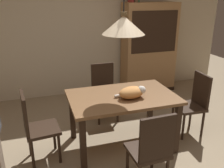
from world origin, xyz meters
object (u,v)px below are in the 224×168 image
object	(u,v)px
chair_left_side	(35,125)
pendant_lamp	(124,25)
chair_near_front	(151,148)
hutch_bookcase	(149,50)
cat_sleeping	(132,92)
chair_right_side	(194,101)
dining_table	(122,103)
chair_far_back	(104,89)

from	to	relation	value
chair_left_side	pendant_lamp	size ratio (longest dim) A/B	0.72
chair_near_front	hutch_bookcase	bearing A→B (deg)	65.27
chair_left_side	cat_sleeping	size ratio (longest dim) A/B	2.36
chair_right_side	chair_left_side	distance (m)	2.26
chair_left_side	cat_sleeping	distance (m)	1.27
chair_left_side	chair_near_front	bearing A→B (deg)	-37.59
chair_left_side	dining_table	bearing A→B (deg)	0.42
cat_sleeping	pendant_lamp	xyz separation A→B (m)	(-0.10, 0.11, 0.84)
dining_table	cat_sleeping	world-z (taller)	cat_sleeping
cat_sleeping	hutch_bookcase	distance (m)	2.26
dining_table	chair_left_side	xyz separation A→B (m)	(-1.13, -0.01, -0.14)
hutch_bookcase	chair_far_back	bearing A→B (deg)	-142.71
cat_sleeping	hutch_bookcase	xyz separation A→B (m)	(1.15, 1.94, 0.06)
chair_near_front	cat_sleeping	distance (m)	0.84
chair_near_front	cat_sleeping	world-z (taller)	chair_near_front
pendant_lamp	chair_right_side	bearing A→B (deg)	-0.16
chair_far_back	chair_right_side	bearing A→B (deg)	-38.00
chair_near_front	dining_table	bearing A→B (deg)	90.15
chair_right_side	hutch_bookcase	bearing A→B (deg)	86.21
chair_left_side	cat_sleeping	xyz separation A→B (m)	(1.22, -0.10, 0.32)
dining_table	chair_left_side	bearing A→B (deg)	-179.58
chair_near_front	cat_sleeping	size ratio (longest dim) A/B	2.36
chair_near_front	pendant_lamp	bearing A→B (deg)	90.15
pendant_lamp	hutch_bookcase	bearing A→B (deg)	55.67
chair_near_front	chair_left_side	distance (m)	1.43
chair_left_side	pendant_lamp	bearing A→B (deg)	0.42
chair_near_front	chair_far_back	distance (m)	1.76
dining_table	hutch_bookcase	distance (m)	2.23
dining_table	hutch_bookcase	xyz separation A→B (m)	(1.25, 1.83, 0.24)
chair_right_side	chair_far_back	bearing A→B (deg)	142.00
chair_right_side	hutch_bookcase	world-z (taller)	hutch_bookcase
chair_right_side	pendant_lamp	bearing A→B (deg)	179.84
hutch_bookcase	chair_near_front	bearing A→B (deg)	-114.73
chair_near_front	chair_far_back	bearing A→B (deg)	90.07
dining_table	chair_left_side	size ratio (longest dim) A/B	1.51
hutch_bookcase	chair_left_side	bearing A→B (deg)	-142.29
chair_near_front	chair_left_side	xyz separation A→B (m)	(-1.13, 0.87, 0.00)
chair_right_side	hutch_bookcase	size ratio (longest dim) A/B	0.50
cat_sleeping	hutch_bookcase	world-z (taller)	hutch_bookcase
chair_far_back	cat_sleeping	bearing A→B (deg)	-84.48
dining_table	chair_right_side	xyz separation A→B (m)	(1.13, -0.00, -0.14)
dining_table	cat_sleeping	bearing A→B (deg)	-48.72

